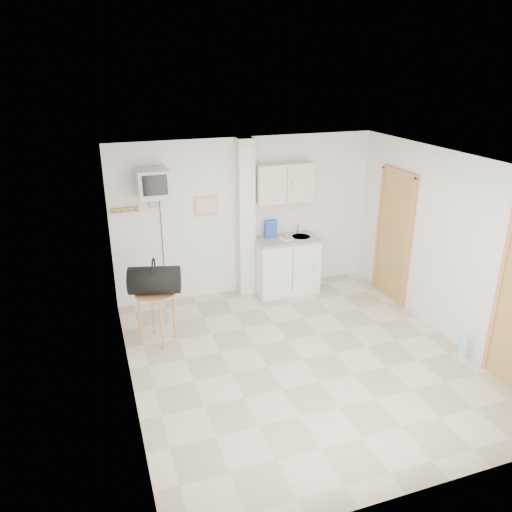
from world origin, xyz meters
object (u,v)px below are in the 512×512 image
object	(u,v)px
duffel_bag	(155,280)
water_bottle	(464,346)
round_table	(156,300)
crt_television	(153,184)

from	to	relation	value
duffel_bag	water_bottle	xyz separation A→B (m)	(3.63, -1.64, -0.77)
duffel_bag	round_table	bearing A→B (deg)	102.11
duffel_bag	water_bottle	world-z (taller)	duffel_bag
water_bottle	crt_television	bearing A→B (deg)	142.41
crt_television	water_bottle	world-z (taller)	crt_television
round_table	duffel_bag	size ratio (longest dim) A/B	1.02
crt_television	duffel_bag	xyz separation A→B (m)	(-0.20, -1.01, -1.01)
crt_television	duffel_bag	bearing A→B (deg)	-101.35
crt_television	round_table	distance (m)	1.65
round_table	duffel_bag	world-z (taller)	duffel_bag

